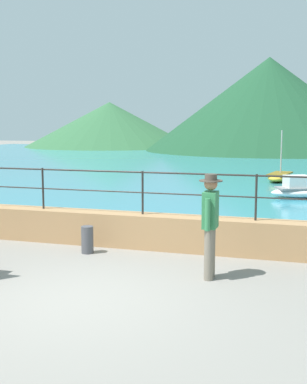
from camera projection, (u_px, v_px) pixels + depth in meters
name	position (u px, v px, depth m)	size (l,w,h in m)	color
ground_plane	(75.00, 298.00, 7.33)	(120.00, 120.00, 0.00)	gray
promenade_wall	(143.00, 231.00, 10.31)	(20.00, 0.56, 0.70)	tan
railing	(143.00, 184.00, 10.18)	(18.44, 0.04, 0.90)	#282623
lake_water	(252.00, 163.00, 31.82)	(64.00, 44.32, 0.06)	teal
hill_main	(268.00, 105.00, 46.18)	(23.09, 23.09, 8.66)	#1E4C2D
hill_secondary	(110.00, 125.00, 55.11)	(18.89, 18.89, 4.93)	#33663D
person_walking	(210.00, 221.00, 8.13)	(0.38, 0.57, 1.75)	slate
bollard	(87.00, 240.00, 9.85)	(0.24, 0.24, 0.54)	#4C4C51
boat_1	(303.00, 190.00, 16.86)	(2.47, 1.77, 0.76)	white
boat_2	(280.00, 176.00, 21.73)	(1.29, 2.42, 2.22)	gold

